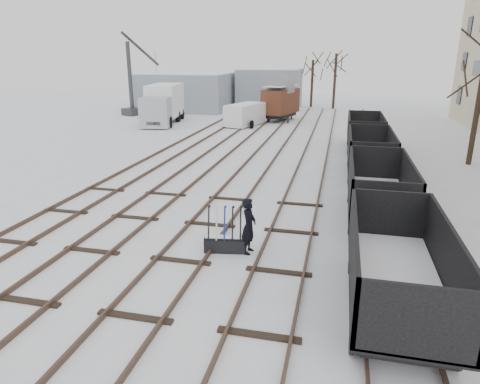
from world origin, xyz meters
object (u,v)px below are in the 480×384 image
object	(u,v)px
crane	(132,94)
box_van_wagon	(281,101)
ground_frame	(225,243)
worker	(249,226)
freight_wagon_a	(397,280)
lorry	(163,104)
panel_van	(245,114)

from	to	relation	value
crane	box_van_wagon	bearing A→B (deg)	22.08
ground_frame	worker	size ratio (longest dim) A/B	0.83
freight_wagon_a	ground_frame	bearing A→B (deg)	154.64
ground_frame	crane	size ratio (longest dim) A/B	0.18
lorry	panel_van	size ratio (longest dim) A/B	1.66
worker	crane	bearing A→B (deg)	37.24
box_van_wagon	panel_van	size ratio (longest dim) A/B	1.01
worker	lorry	xyz separation A→B (m)	(-13.24, 24.47, 0.88)
ground_frame	box_van_wagon	distance (m)	28.82
worker	crane	distance (m)	34.70
lorry	crane	world-z (taller)	crane
panel_van	ground_frame	bearing A→B (deg)	-61.73
ground_frame	freight_wagon_a	bearing A→B (deg)	-34.76
box_van_wagon	freight_wagon_a	bearing A→B (deg)	-59.22
panel_van	crane	xyz separation A→B (m)	(-12.94, 4.31, 1.16)
freight_wagon_a	lorry	size ratio (longest dim) A/B	0.70
lorry	crane	xyz separation A→B (m)	(-5.42, 4.76, 0.39)
box_van_wagon	lorry	xyz separation A→B (m)	(-10.11, -4.11, -0.13)
box_van_wagon	lorry	size ratio (longest dim) A/B	0.61
ground_frame	crane	xyz separation A→B (m)	(-17.91, 29.33, 1.88)
freight_wagon_a	box_van_wagon	xyz separation A→B (m)	(-7.25, 30.99, 1.04)
ground_frame	lorry	world-z (taller)	lorry
worker	crane	world-z (taller)	crane
worker	panel_van	size ratio (longest dim) A/B	0.38
worker	freight_wagon_a	world-z (taller)	freight_wagon_a
lorry	panel_van	world-z (taller)	lorry
ground_frame	freight_wagon_a	world-z (taller)	freight_wagon_a
freight_wagon_a	box_van_wagon	world-z (taller)	box_van_wagon
ground_frame	panel_van	bearing A→B (deg)	91.83
worker	freight_wagon_a	distance (m)	4.78
worker	box_van_wagon	xyz separation A→B (m)	(-3.13, 28.58, 1.00)
freight_wagon_a	panel_van	distance (m)	29.04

